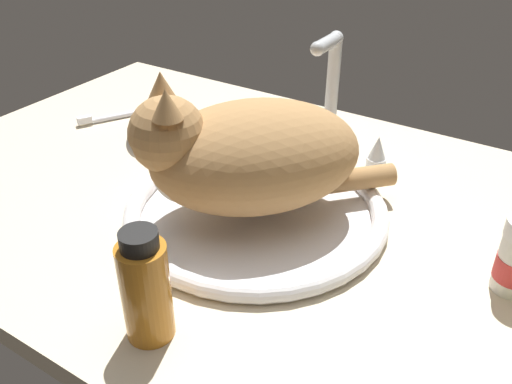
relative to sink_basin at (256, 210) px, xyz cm
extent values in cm
cube|color=beige|center=(-2.38, 3.55, -2.53)|extent=(113.15, 71.76, 3.00)
torus|color=white|center=(0.00, 0.00, 0.15)|extent=(36.22, 36.22, 2.36)
cylinder|color=white|center=(0.00, 0.00, -0.73)|extent=(32.68, 32.68, 0.60)
cylinder|color=silver|center=(0.00, 22.20, 0.19)|extent=(4.00, 4.00, 2.43)
cylinder|color=silver|center=(0.00, 22.20, 9.88)|extent=(2.00, 2.00, 16.95)
sphere|color=silver|center=(0.00, 22.20, 18.35)|extent=(2.20, 2.20, 2.20)
cylinder|color=silver|center=(0.00, 19.14, 18.35)|extent=(2.00, 6.11, 2.00)
sphere|color=silver|center=(0.00, 16.09, 18.35)|extent=(2.10, 2.10, 2.10)
cylinder|color=silver|center=(-8.60, 22.20, -0.23)|extent=(3.20, 3.20, 1.60)
cone|color=silver|center=(-8.60, 22.20, 2.42)|extent=(2.88, 2.88, 3.70)
cylinder|color=silver|center=(8.60, 22.20, -0.23)|extent=(3.20, 3.20, 1.60)
cone|color=silver|center=(8.60, 22.20, 2.42)|extent=(2.88, 2.88, 3.70)
ellipsoid|color=tan|center=(0.00, 0.00, 8.49)|extent=(32.17, 32.57, 14.31)
sphere|color=tan|center=(-7.60, -8.06, 12.89)|extent=(9.63, 9.63, 9.63)
cone|color=tan|center=(-5.50, -10.04, 18.06)|extent=(3.66, 3.66, 3.61)
cone|color=tan|center=(-9.71, -6.08, 18.06)|extent=(3.66, 3.66, 3.61)
ellipsoid|color=silver|center=(-10.08, -10.69, 11.92)|extent=(4.93, 4.88, 3.08)
ellipsoid|color=silver|center=(-6.65, -7.05, 7.77)|extent=(12.56, 12.47, 7.87)
cylinder|color=tan|center=(10.20, 10.82, 2.93)|extent=(9.42, 9.72, 3.20)
cylinder|color=#C67A23|center=(2.28, -24.04, 4.58)|extent=(5.08, 5.08, 11.23)
cylinder|color=black|center=(2.28, -24.04, 11.10)|extent=(3.81, 3.81, 1.80)
cylinder|color=silver|center=(-38.36, 15.28, -0.53)|extent=(7.97, 12.88, 1.00)
cube|color=white|center=(-42.56, 7.96, 0.07)|extent=(2.33, 2.85, 1.20)
camera|label=1|loc=(33.80, -52.83, 42.33)|focal=38.50mm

